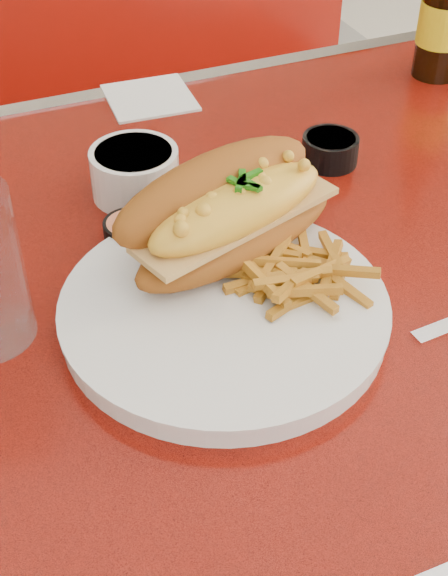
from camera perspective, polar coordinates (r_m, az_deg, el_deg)
name	(u,v)px	position (r m, az deg, el deg)	size (l,w,h in m)	color
diner_table	(294,344)	(0.97, 4.97, -3.97)	(1.23, 0.83, 0.77)	red
booth_bench_far	(119,209)	(1.76, -7.45, 5.60)	(1.20, 0.51, 0.90)	maroon
dinner_plate	(224,311)	(0.75, 0.00, -1.62)	(0.37, 0.37, 0.02)	white
mac_hoagie	(229,211)	(0.78, 0.36, 5.52)	(0.27, 0.19, 0.11)	#995318
fries_pile	(295,267)	(0.76, 5.05, 1.51)	(0.11, 0.10, 0.03)	orange
fork	(288,266)	(0.79, 4.58, 1.58)	(0.05, 0.16, 0.00)	silver
gravy_ramekin	(135,171)	(0.92, -6.36, 8.24)	(0.10, 0.10, 0.06)	white
sauce_cup_left	(130,232)	(0.84, -6.67, 3.99)	(0.06, 0.06, 0.03)	black
sauce_cup_right	(330,148)	(0.98, 7.55, 9.81)	(0.09, 0.09, 0.03)	black
beer_bottle	(447,4)	(1.19, 15.55, 18.85)	(0.09, 0.09, 0.27)	black
paper_napkin	(150,98)	(1.13, -5.30, 13.33)	(0.11, 0.11, 0.00)	white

